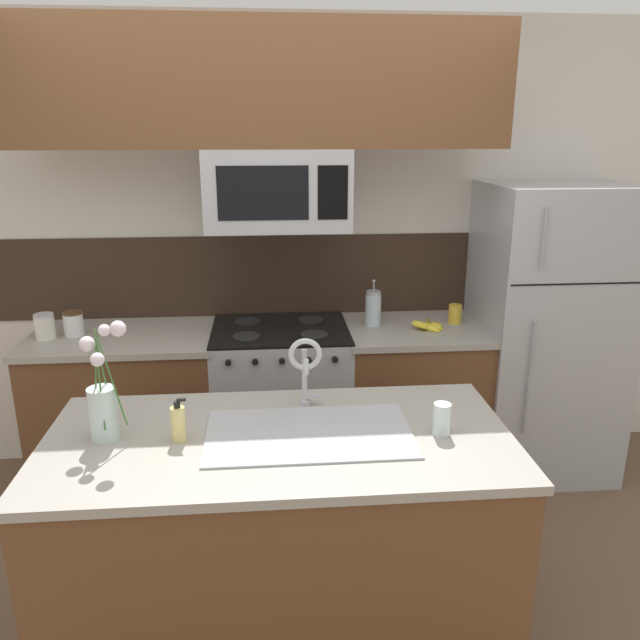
# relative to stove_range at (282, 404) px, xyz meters

# --- Properties ---
(ground_plane) EXTENTS (10.00, 10.00, 0.00)m
(ground_plane) POSITION_rel_stove_range_xyz_m (-0.00, -0.90, -0.46)
(ground_plane) COLOR brown
(rear_partition) EXTENTS (5.20, 0.10, 2.60)m
(rear_partition) POSITION_rel_stove_range_xyz_m (0.30, 0.38, 0.84)
(rear_partition) COLOR silver
(rear_partition) RESTS_ON ground
(splash_band) EXTENTS (3.49, 0.01, 0.48)m
(splash_band) POSITION_rel_stove_range_xyz_m (-0.00, 0.32, 0.69)
(splash_band) COLOR #332319
(splash_band) RESTS_ON rear_partition
(back_counter_left) EXTENTS (1.01, 0.65, 0.91)m
(back_counter_left) POSITION_rel_stove_range_xyz_m (-0.87, 0.00, -0.01)
(back_counter_left) COLOR brown
(back_counter_left) RESTS_ON ground
(back_counter_right) EXTENTS (0.80, 0.65, 0.91)m
(back_counter_right) POSITION_rel_stove_range_xyz_m (0.77, 0.00, -0.01)
(back_counter_right) COLOR brown
(back_counter_right) RESTS_ON ground
(stove_range) EXTENTS (0.76, 0.64, 0.93)m
(stove_range) POSITION_rel_stove_range_xyz_m (0.00, 0.00, 0.00)
(stove_range) COLOR #A8AAAF
(stove_range) RESTS_ON ground
(microwave) EXTENTS (0.74, 0.40, 0.41)m
(microwave) POSITION_rel_stove_range_xyz_m (0.00, -0.02, 1.23)
(microwave) COLOR #A8AAAF
(upper_cabinet_band) EXTENTS (2.51, 0.34, 0.60)m
(upper_cabinet_band) POSITION_rel_stove_range_xyz_m (-0.10, -0.05, 1.73)
(upper_cabinet_band) COLOR brown
(refrigerator) EXTENTS (0.79, 0.74, 1.71)m
(refrigerator) POSITION_rel_stove_range_xyz_m (1.55, 0.02, 0.39)
(refrigerator) COLOR #A8AAAF
(refrigerator) RESTS_ON ground
(storage_jar_tall) EXTENTS (0.10, 0.10, 0.14)m
(storage_jar_tall) POSITION_rel_stove_range_xyz_m (-1.26, -0.03, 0.52)
(storage_jar_tall) COLOR silver
(storage_jar_tall) RESTS_ON back_counter_left
(storage_jar_medium) EXTENTS (0.10, 0.10, 0.13)m
(storage_jar_medium) POSITION_rel_stove_range_xyz_m (-1.12, 0.01, 0.52)
(storage_jar_medium) COLOR silver
(storage_jar_medium) RESTS_ON back_counter_left
(banana_bunch) EXTENTS (0.19, 0.16, 0.08)m
(banana_bunch) POSITION_rel_stove_range_xyz_m (0.83, -0.06, 0.47)
(banana_bunch) COLOR yellow
(banana_bunch) RESTS_ON back_counter_right
(french_press) EXTENTS (0.09, 0.09, 0.27)m
(french_press) POSITION_rel_stove_range_xyz_m (0.53, 0.06, 0.55)
(french_press) COLOR silver
(french_press) RESTS_ON back_counter_right
(coffee_tin) EXTENTS (0.08, 0.08, 0.11)m
(coffee_tin) POSITION_rel_stove_range_xyz_m (1.01, 0.05, 0.50)
(coffee_tin) COLOR gold
(coffee_tin) RESTS_ON back_counter_right
(island_counter) EXTENTS (1.72, 0.83, 0.91)m
(island_counter) POSITION_rel_stove_range_xyz_m (-0.04, -1.25, -0.01)
(island_counter) COLOR brown
(island_counter) RESTS_ON ground
(kitchen_sink) EXTENTS (0.76, 0.44, 0.16)m
(kitchen_sink) POSITION_rel_stove_range_xyz_m (0.08, -1.25, 0.38)
(kitchen_sink) COLOR #ADAFB5
(kitchen_sink) RESTS_ON island_counter
(sink_faucet) EXTENTS (0.14, 0.14, 0.31)m
(sink_faucet) POSITION_rel_stove_range_xyz_m (0.08, -1.03, 0.65)
(sink_faucet) COLOR #B7BABF
(sink_faucet) RESTS_ON island_counter
(dish_soap_bottle) EXTENTS (0.06, 0.05, 0.16)m
(dish_soap_bottle) POSITION_rel_stove_range_xyz_m (-0.40, -1.25, 0.52)
(dish_soap_bottle) COLOR #DBCC75
(dish_soap_bottle) RESTS_ON island_counter
(drinking_glass) EXTENTS (0.07, 0.07, 0.12)m
(drinking_glass) POSITION_rel_stove_range_xyz_m (0.56, -1.29, 0.51)
(drinking_glass) COLOR silver
(drinking_glass) RESTS_ON island_counter
(flower_vase) EXTENTS (0.18, 0.16, 0.46)m
(flower_vase) POSITION_rel_stove_range_xyz_m (-0.66, -1.22, 0.59)
(flower_vase) COLOR silver
(flower_vase) RESTS_ON island_counter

